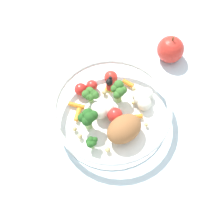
{
  "coord_description": "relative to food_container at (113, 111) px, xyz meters",
  "views": [
    {
      "loc": [
        0.24,
        0.25,
        0.68
      ],
      "look_at": [
        -0.0,
        0.01,
        0.03
      ],
      "focal_mm": 54.35,
      "sensor_mm": 36.0,
      "label": 1
    }
  ],
  "objects": [
    {
      "name": "food_container",
      "position": [
        0.0,
        0.0,
        0.0
      ],
      "size": [
        0.26,
        0.26,
        0.07
      ],
      "color": "white",
      "rests_on": "ground_plane"
    },
    {
      "name": "loose_apple",
      "position": [
        -0.21,
        -0.02,
        0.0
      ],
      "size": [
        0.06,
        0.06,
        0.08
      ],
      "color": "red",
      "rests_on": "ground_plane"
    },
    {
      "name": "ground_plane",
      "position": [
        0.0,
        -0.01,
        -0.03
      ],
      "size": [
        2.4,
        2.4,
        0.0
      ],
      "primitive_type": "plane",
      "color": "silver"
    }
  ]
}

